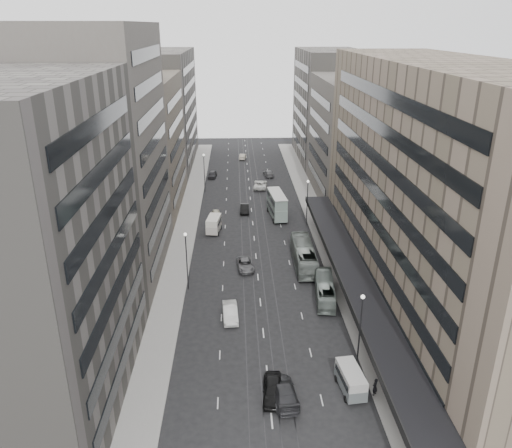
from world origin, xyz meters
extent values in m
plane|color=black|center=(0.00, 0.00, 0.00)|extent=(220.00, 220.00, 0.00)
cube|color=gray|center=(12.00, 37.50, 0.07)|extent=(4.00, 125.00, 0.15)
cube|color=gray|center=(-12.00, 37.50, 0.07)|extent=(4.00, 125.00, 0.15)
cube|color=#7B6A5A|center=(21.50, 8.00, 15.00)|extent=(15.00, 60.00, 30.00)
cube|color=black|center=(12.00, 8.00, 4.00)|extent=(4.40, 60.00, 0.50)
cube|color=#544F49|center=(21.50, 52.00, 12.00)|extent=(15.00, 28.00, 24.00)
cube|color=slate|center=(21.50, 82.00, 14.00)|extent=(15.00, 32.00, 28.00)
cube|color=slate|center=(-21.50, -8.00, 15.00)|extent=(15.00, 28.00, 30.00)
cube|color=#544F49|center=(-21.50, 19.00, 17.00)|extent=(15.00, 26.00, 34.00)
cube|color=#665C4F|center=(-21.50, 46.00, 12.50)|extent=(15.00, 28.00, 25.00)
cube|color=slate|center=(-21.50, 79.00, 14.00)|extent=(15.00, 38.00, 28.00)
cylinder|color=#262628|center=(9.70, -5.00, 4.00)|extent=(0.16, 0.16, 8.00)
sphere|color=silver|center=(9.70, -5.00, 8.10)|extent=(0.44, 0.44, 0.44)
cylinder|color=#262628|center=(9.70, 35.00, 4.00)|extent=(0.16, 0.16, 8.00)
sphere|color=silver|center=(9.70, 35.00, 8.10)|extent=(0.44, 0.44, 0.44)
cylinder|color=#262628|center=(-9.70, 12.00, 4.00)|extent=(0.16, 0.16, 8.00)
sphere|color=silver|center=(-9.70, 12.00, 8.10)|extent=(0.44, 0.44, 0.44)
cylinder|color=#262628|center=(-9.70, 55.00, 4.00)|extent=(0.16, 0.16, 8.00)
sphere|color=silver|center=(-9.70, 55.00, 8.10)|extent=(0.44, 0.44, 0.44)
imported|color=gray|center=(8.50, 8.62, 1.32)|extent=(3.28, 9.70, 2.65)
imported|color=gray|center=(7.02, 18.46, 1.69)|extent=(2.97, 12.17, 3.38)
cube|color=gray|center=(4.63, 38.90, 1.56)|extent=(3.27, 8.74, 2.18)
cube|color=gray|center=(4.63, 38.90, 3.60)|extent=(3.18, 8.39, 1.90)
cube|color=silver|center=(4.63, 38.90, 4.61)|extent=(3.27, 8.74, 0.11)
cylinder|color=black|center=(3.78, 35.72, 0.47)|extent=(0.37, 0.97, 0.95)
cylinder|color=black|center=(6.14, 35.97, 0.47)|extent=(0.37, 0.97, 0.95)
cylinder|color=black|center=(3.13, 41.83, 0.47)|extent=(0.37, 0.97, 0.95)
cylinder|color=black|center=(5.48, 42.08, 0.47)|extent=(0.37, 0.97, 0.95)
cube|color=#5B6162|center=(8.01, -9.24, 0.93)|extent=(2.41, 4.72, 1.18)
cube|color=#B5B4B0|center=(8.01, -9.24, 1.98)|extent=(2.36, 4.63, 0.93)
cylinder|color=black|center=(7.24, -10.83, 0.34)|extent=(0.27, 0.69, 0.67)
cylinder|color=black|center=(9.12, -10.62, 0.34)|extent=(0.27, 0.69, 0.67)
cylinder|color=black|center=(6.89, -7.86, 0.34)|extent=(0.27, 0.69, 0.67)
cylinder|color=black|center=(8.78, -7.64, 0.34)|extent=(0.27, 0.69, 0.67)
cube|color=beige|center=(-6.91, 31.95, 1.06)|extent=(2.63, 4.75, 1.39)
cube|color=silver|center=(-6.91, 31.95, 2.30)|extent=(2.58, 4.65, 1.09)
cylinder|color=black|center=(-8.12, 30.62, 0.36)|extent=(0.30, 0.74, 0.72)
cylinder|color=black|center=(-6.11, 30.34, 0.36)|extent=(0.30, 0.74, 0.72)
cylinder|color=black|center=(-7.71, 33.57, 0.36)|extent=(0.30, 0.74, 0.72)
cylinder|color=black|center=(-5.70, 33.28, 0.36)|extent=(0.30, 0.74, 0.72)
imported|color=black|center=(0.34, -9.82, 0.84)|extent=(2.34, 5.08, 1.69)
imported|color=silver|center=(-3.89, 4.37, 0.83)|extent=(2.08, 5.11, 1.65)
imported|color=#5D5D5F|center=(-1.76, 17.67, 0.69)|extent=(2.77, 5.18, 1.38)
imported|color=#29292C|center=(1.36, -10.16, 0.83)|extent=(2.94, 5.97, 1.67)
imported|color=beige|center=(-6.79, 39.01, 0.67)|extent=(1.81, 4.04, 1.35)
imported|color=black|center=(-1.37, 41.73, 0.76)|extent=(1.71, 4.67, 1.53)
imported|color=white|center=(2.45, 56.99, 0.85)|extent=(3.40, 6.35, 1.70)
imported|color=#535355|center=(4.79, 66.17, 0.72)|extent=(2.54, 5.12, 1.43)
imported|color=#28282B|center=(-8.50, 65.61, 0.77)|extent=(2.32, 4.67, 1.53)
imported|color=#BDB29D|center=(-1.04, 82.92, 0.73)|extent=(2.06, 4.59, 1.46)
imported|color=black|center=(10.20, -10.11, 1.09)|extent=(0.81, 0.79, 1.87)
camera|label=1|loc=(-2.92, -48.49, 33.61)|focal=35.00mm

